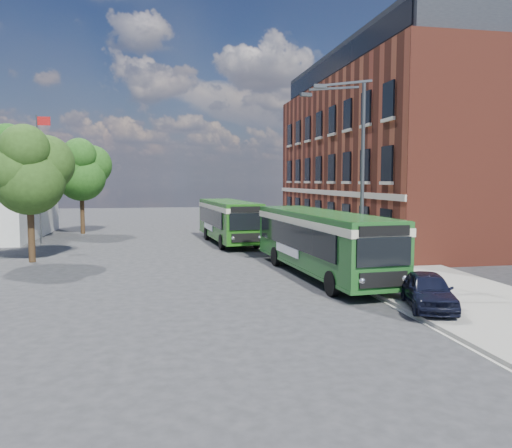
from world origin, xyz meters
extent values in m
plane|color=#28282B|center=(0.00, 0.00, 0.00)|extent=(120.00, 120.00, 0.00)
cube|color=gray|center=(7.00, 8.00, 0.07)|extent=(6.00, 48.00, 0.15)
cube|color=beige|center=(3.95, 8.00, 0.01)|extent=(0.12, 48.00, 0.01)
cube|color=maroon|center=(14.00, 12.00, 6.00)|extent=(12.00, 26.00, 12.00)
cube|color=beige|center=(7.96, 12.00, 3.60)|extent=(0.12, 26.00, 0.35)
cube|color=black|center=(14.00, 12.00, 13.10)|extent=(10.80, 24.80, 2.20)
cube|color=black|center=(8.57, 12.00, 13.10)|extent=(0.08, 24.00, 1.40)
cylinder|color=#3D4043|center=(-12.50, 13.00, 4.50)|extent=(0.10, 0.10, 9.00)
cube|color=#9F1212|center=(-12.05, 13.00, 8.60)|extent=(0.90, 0.02, 0.60)
cylinder|color=#3D4043|center=(5.20, -2.00, 0.15)|extent=(0.44, 0.44, 0.30)
cylinder|color=#3D4043|center=(5.20, -2.00, 4.50)|extent=(0.18, 0.18, 9.00)
cube|color=#3D4043|center=(3.96, -2.60, 8.80)|extent=(2.58, 0.46, 0.37)
cube|color=#3D4043|center=(3.96, -1.40, 8.80)|extent=(2.58, 0.46, 0.37)
cube|color=#3D4043|center=(2.73, -3.08, 8.55)|extent=(0.55, 0.22, 0.16)
cube|color=#3D4043|center=(2.73, -0.92, 8.55)|extent=(0.55, 0.22, 0.16)
cylinder|color=#3D4043|center=(5.60, -4.20, 1.25)|extent=(0.08, 0.08, 2.50)
cube|color=red|center=(5.60, -4.20, 2.35)|extent=(0.35, 0.04, 0.35)
cube|color=#1D511E|center=(3.20, -1.80, 1.77)|extent=(3.44, 11.96, 2.45)
cube|color=#1D511E|center=(3.20, -1.80, 0.50)|extent=(3.48, 12.00, 0.14)
cube|color=black|center=(1.90, -1.60, 1.90)|extent=(0.88, 9.97, 1.10)
cube|color=black|center=(4.45, -1.40, 1.90)|extent=(0.88, 9.97, 1.10)
cube|color=beige|center=(3.20, -1.80, 2.60)|extent=(3.50, 12.03, 0.32)
cube|color=#1D511E|center=(3.20, -1.80, 2.96)|extent=(3.33, 11.85, 0.12)
cube|color=black|center=(3.67, -7.71, 1.95)|extent=(2.15, 0.25, 1.05)
cube|color=black|center=(3.68, -7.72, 2.70)|extent=(2.00, 0.24, 0.38)
cube|color=black|center=(3.68, -7.72, 0.95)|extent=(1.90, 0.23, 0.55)
sphere|color=silver|center=(2.83, -7.77, 0.95)|extent=(0.26, 0.26, 0.26)
sphere|color=silver|center=(4.52, -7.63, 0.95)|extent=(0.26, 0.26, 0.26)
cube|color=black|center=(2.73, 4.11, 2.00)|extent=(2.00, 0.24, 0.90)
cube|color=white|center=(1.83, -0.91, 1.15)|extent=(0.30, 3.19, 0.45)
cylinder|color=black|center=(2.36, -5.98, 0.50)|extent=(0.36, 1.02, 1.00)
cylinder|color=black|center=(4.69, -5.79, 0.50)|extent=(0.36, 1.02, 1.00)
cylinder|color=black|center=(1.79, 1.20, 0.50)|extent=(0.36, 1.02, 1.00)
cylinder|color=black|center=(4.12, 1.38, 0.50)|extent=(0.36, 1.02, 1.00)
cube|color=#1F5915|center=(0.60, 11.21, 1.77)|extent=(3.38, 10.32, 2.45)
cube|color=#1F5915|center=(0.60, 11.21, 0.50)|extent=(3.42, 10.36, 0.14)
cube|color=black|center=(-0.70, 11.40, 1.90)|extent=(0.81, 8.32, 1.10)
cube|color=black|center=(1.85, 11.62, 1.90)|extent=(0.81, 8.32, 1.10)
cube|color=beige|center=(0.60, 11.21, 2.60)|extent=(3.44, 10.39, 0.32)
cube|color=#1F5915|center=(0.60, 11.21, 2.96)|extent=(3.27, 10.21, 0.12)
cube|color=black|center=(1.05, 6.13, 1.95)|extent=(2.15, 0.27, 1.05)
cube|color=black|center=(1.05, 6.12, 2.70)|extent=(2.00, 0.25, 0.38)
cube|color=black|center=(1.05, 6.12, 0.95)|extent=(1.90, 0.25, 0.55)
sphere|color=silver|center=(0.20, 6.07, 0.95)|extent=(0.26, 0.26, 0.26)
sphere|color=silver|center=(1.89, 6.21, 0.95)|extent=(0.26, 0.26, 0.26)
cube|color=black|center=(0.15, 16.29, 2.00)|extent=(2.00, 0.25, 0.90)
cube|color=white|center=(-0.77, 12.09, 1.15)|extent=(0.32, 3.19, 0.45)
cylinder|color=black|center=(-0.28, 7.85, 0.50)|extent=(0.37, 1.02, 1.00)
cylinder|color=black|center=(2.05, 8.06, 0.50)|extent=(0.37, 1.02, 1.00)
cylinder|color=black|center=(-0.76, 13.37, 0.50)|extent=(0.37, 1.02, 1.00)
cylinder|color=black|center=(1.57, 13.58, 0.50)|extent=(0.37, 1.02, 1.00)
imported|color=black|center=(4.80, -8.81, 0.76)|extent=(2.45, 3.86, 1.22)
imported|color=black|center=(6.64, -2.50, 0.89)|extent=(0.62, 0.49, 1.49)
imported|color=black|center=(5.20, -0.36, 0.90)|extent=(0.78, 0.64, 1.49)
cylinder|color=#332212|center=(-11.16, 4.88, 1.59)|extent=(0.36, 0.36, 3.18)
sphere|color=#264516|center=(-11.16, 4.88, 4.49)|extent=(3.76, 3.76, 3.76)
sphere|color=#264516|center=(-10.43, 5.46, 5.43)|extent=(3.18, 3.18, 3.18)
sphere|color=#264516|center=(-11.81, 4.38, 5.06)|extent=(2.89, 2.89, 2.89)
sphere|color=#264516|center=(-11.16, 4.16, 6.15)|extent=(2.60, 2.60, 2.60)
cylinder|color=#332212|center=(-14.43, 13.93, 1.79)|extent=(0.36, 0.36, 3.59)
sphere|color=#194812|center=(-14.43, 13.93, 5.06)|extent=(4.24, 4.24, 4.24)
sphere|color=#194812|center=(-13.62, 14.58, 6.12)|extent=(3.59, 3.59, 3.59)
sphere|color=#194812|center=(-14.43, 13.12, 6.93)|extent=(2.94, 2.94, 2.94)
cylinder|color=#332212|center=(-10.67, 19.69, 1.70)|extent=(0.36, 0.36, 3.39)
sphere|color=#214E16|center=(-10.67, 19.69, 4.78)|extent=(4.01, 4.01, 4.01)
sphere|color=#214E16|center=(-9.89, 20.31, 5.79)|extent=(3.39, 3.39, 3.39)
sphere|color=#214E16|center=(-11.36, 19.15, 5.40)|extent=(3.09, 3.09, 3.09)
sphere|color=#214E16|center=(-10.67, 18.92, 6.56)|extent=(2.78, 2.78, 2.78)
camera|label=1|loc=(-4.09, -24.16, 4.49)|focal=35.00mm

